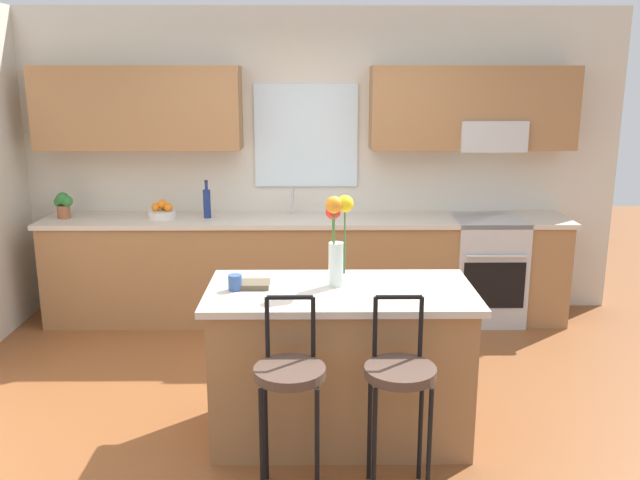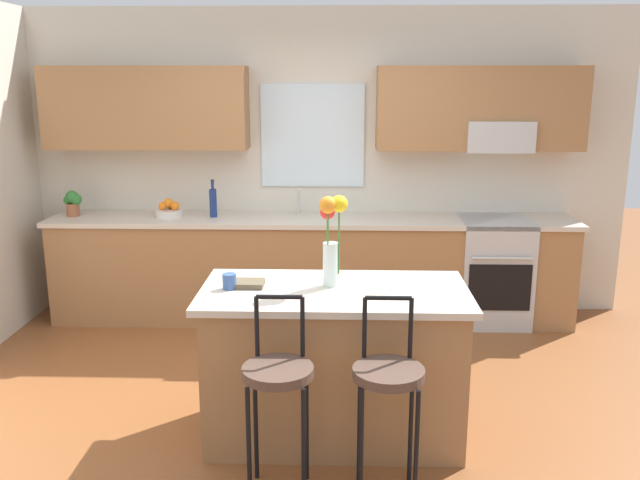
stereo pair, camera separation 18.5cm
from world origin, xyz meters
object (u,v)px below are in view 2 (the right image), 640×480
object	(u,v)px
potted_plant_small	(73,202)
oven_range	(492,271)
mug_ceramic	(229,281)
fruit_bowl_oranges	(169,211)
kitchen_island	(334,362)
bar_stool_middle	(388,382)
flower_vase	(331,233)
cookbook	(247,284)
bottle_olive_oil	(213,202)
bar_stool_near	(278,380)

from	to	relation	value
potted_plant_small	oven_range	bearing A→B (deg)	-0.37
mug_ceramic	fruit_bowl_oranges	distance (m)	2.21
kitchen_island	bar_stool_middle	world-z (taller)	bar_stool_middle
flower_vase	mug_ceramic	world-z (taller)	flower_vase
flower_vase	fruit_bowl_oranges	size ratio (longest dim) A/B	2.25
cookbook	bottle_olive_oil	size ratio (longest dim) A/B	0.61
oven_range	mug_ceramic	distance (m)	2.85
oven_range	kitchen_island	xyz separation A→B (m)	(-1.36, -1.99, 0.00)
potted_plant_small	bottle_olive_oil	bearing A→B (deg)	0.05
kitchen_island	fruit_bowl_oranges	xyz separation A→B (m)	(-1.47, 2.02, 0.51)
bar_stool_near	potted_plant_small	distance (m)	3.34
oven_range	kitchen_island	bearing A→B (deg)	-124.43
bar_stool_middle	fruit_bowl_oranges	size ratio (longest dim) A/B	4.34
kitchen_island	potted_plant_small	world-z (taller)	potted_plant_small
fruit_bowl_oranges	kitchen_island	bearing A→B (deg)	-53.98
bar_stool_near	mug_ceramic	distance (m)	0.75
flower_vase	fruit_bowl_oranges	world-z (taller)	flower_vase
oven_range	potted_plant_small	world-z (taller)	potted_plant_small
kitchen_island	cookbook	world-z (taller)	cookbook
kitchen_island	cookbook	xyz separation A→B (m)	(-0.51, 0.04, 0.47)
kitchen_island	oven_range	bearing A→B (deg)	55.57
bottle_olive_oil	potted_plant_small	xyz separation A→B (m)	(-1.23, -0.00, -0.01)
flower_vase	fruit_bowl_oranges	xyz separation A→B (m)	(-1.45, 1.96, -0.27)
bar_stool_near	mug_ceramic	size ratio (longest dim) A/B	11.58
oven_range	bottle_olive_oil	distance (m)	2.51
bottle_olive_oil	mug_ceramic	bearing A→B (deg)	-76.93
bar_stool_middle	mug_ceramic	size ratio (longest dim) A/B	11.58
bar_stool_near	flower_vase	xyz separation A→B (m)	(0.25, 0.66, 0.60)
cookbook	oven_range	bearing A→B (deg)	46.11
flower_vase	potted_plant_small	distance (m)	3.02
bar_stool_near	potted_plant_small	size ratio (longest dim) A/B	4.62
flower_vase	bottle_olive_oil	world-z (taller)	flower_vase
bar_stool_middle	cookbook	xyz separation A→B (m)	(-0.79, 0.64, 0.30)
oven_range	mug_ceramic	bearing A→B (deg)	-134.51
mug_ceramic	cookbook	bearing A→B (deg)	29.41
flower_vase	kitchen_island	bearing A→B (deg)	-68.91
cookbook	bottle_olive_oil	distance (m)	2.06
bar_stool_near	cookbook	xyz separation A→B (m)	(-0.24, 0.64, 0.30)
bar_stool_near	potted_plant_small	world-z (taller)	potted_plant_small
cookbook	bar_stool_near	bearing A→B (deg)	-69.64
oven_range	cookbook	size ratio (longest dim) A/B	4.60
mug_ceramic	cookbook	world-z (taller)	mug_ceramic
flower_vase	cookbook	distance (m)	0.58
cookbook	kitchen_island	bearing A→B (deg)	-4.17
fruit_bowl_oranges	potted_plant_small	size ratio (longest dim) A/B	1.06
oven_range	kitchen_island	size ratio (longest dim) A/B	0.59
bar_stool_near	mug_ceramic	world-z (taller)	bar_stool_near
flower_vase	cookbook	size ratio (longest dim) A/B	2.70
kitchen_island	bar_stool_near	size ratio (longest dim) A/B	1.49
oven_range	bar_stool_middle	bearing A→B (deg)	-112.76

